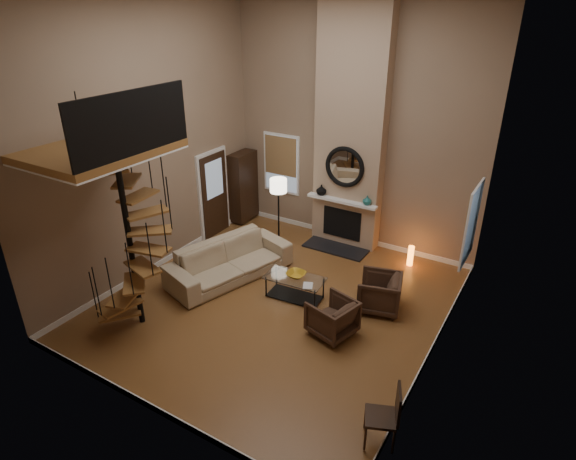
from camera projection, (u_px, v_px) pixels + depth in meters
The scene contains 32 objects.
ground at pixel (277, 302), 9.40m from camera, with size 6.00×6.50×0.01m, color #925F2F.
back_wall at pixel (354, 128), 10.70m from camera, with size 6.00×0.02×5.50m, color #8C725A.
front_wall at pixel (129, 242), 5.70m from camera, with size 6.00×0.02×5.50m, color #8C725A.
left_wall at pixel (149, 143), 9.59m from camera, with size 0.02×6.50×5.50m, color #8C725A.
right_wall at pixel (455, 202), 6.80m from camera, with size 0.02×6.50×5.50m, color #8C725A.
baseboard_back at pixel (347, 236), 11.87m from camera, with size 6.00×0.02×0.12m, color white.
baseboard_front at pixel (156, 409), 6.88m from camera, with size 6.00×0.02×0.12m, color white.
baseboard_left at pixel (164, 260), 10.76m from camera, with size 0.02×6.50×0.12m, color white.
baseboard_right at pixel (430, 352), 7.98m from camera, with size 0.02×6.50×0.12m, color white.
chimney_breast at pixel (351, 129), 10.56m from camera, with size 1.60×0.38×5.50m, color tan.
hearth at pixel (335, 248), 11.37m from camera, with size 1.50×0.60×0.04m, color black.
firebox at pixel (342, 224), 11.36m from camera, with size 0.95×0.02×0.72m, color black.
mantel at pixel (342, 201), 11.04m from camera, with size 1.70×0.18×0.06m, color white.
mirror_frame at pixel (344, 167), 10.74m from camera, with size 0.94×0.94×0.10m, color black.
mirror_disc at pixel (345, 167), 10.74m from camera, with size 0.80×0.80×0.01m, color white.
vase_left at pixel (321, 190), 11.26m from camera, with size 0.24×0.24×0.25m, color black.
vase_right at pixel (367, 200), 10.73m from camera, with size 0.20×0.20×0.21m, color #1A5D5B.
window_back at pixel (281, 163), 12.06m from camera, with size 1.02×0.06×1.52m.
window_right at pixel (471, 223), 8.85m from camera, with size 0.06×1.02×1.52m.
entry_door at pixel (214, 194), 11.70m from camera, with size 0.10×1.05×2.16m.
loft at pixel (104, 148), 7.55m from camera, with size 1.70×2.20×1.09m.
spiral_stair at pixel (130, 234), 8.07m from camera, with size 1.47×1.47×4.06m.
hutch at pixel (243, 186), 12.47m from camera, with size 0.38×0.80×1.79m, color black.
sofa at pixel (230, 260), 10.10m from camera, with size 2.65×1.04×0.77m, color tan.
armchair_near at pixel (383, 293), 9.04m from camera, with size 0.76×0.78×0.71m, color #422B1E.
armchair_far at pixel (335, 319), 8.32m from camera, with size 0.71×0.73×0.67m, color #422B1E.
coffee_table at pixel (295, 285), 9.43m from camera, with size 1.20×0.68×0.44m.
bowl at pixel (296, 274), 9.37m from camera, with size 0.37×0.37×0.09m, color gold.
book at pixel (307, 286), 9.07m from camera, with size 0.18×0.24×0.02m, color gray.
floor_lamp at pixel (278, 191), 10.88m from camera, with size 0.39×0.39×1.70m.
accent_lamp at pixel (411, 256), 10.57m from camera, with size 0.13×0.13×0.46m, color orange.
side_chair at pixel (388, 413), 6.21m from camera, with size 0.54×0.52×0.91m.
Camera 1 is at (4.23, -6.61, 5.36)m, focal length 30.05 mm.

